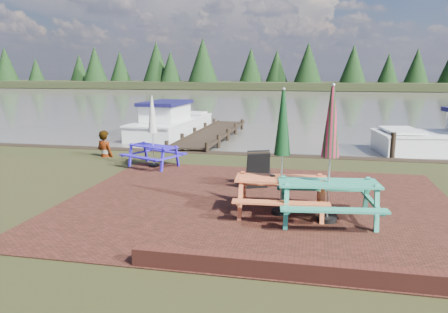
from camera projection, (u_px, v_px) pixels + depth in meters
ground at (251, 218)px, 9.22m from camera, size 120.00×120.00×0.00m
paving at (257, 204)px, 10.17m from camera, size 9.00×7.50×0.02m
brick_wall at (371, 271)px, 6.44m from camera, size 6.21×1.79×0.30m
water at (303, 100)px, 44.73m from camera, size 120.00×60.00×0.02m
far_treeline at (309, 69)px, 71.93m from camera, size 120.00×10.00×8.10m
picnic_table_teal at (329, 176)px, 8.78m from camera, size 2.22×2.03×2.78m
picnic_table_red at (282, 172)px, 9.25m from camera, size 2.06×1.86×2.69m
picnic_table_blue at (153, 142)px, 13.95m from camera, size 2.08×1.99×2.27m
chalkboard at (258, 170)px, 11.42m from camera, size 0.65×0.78×0.97m
jetty at (213, 133)px, 20.72m from camera, size 1.76×9.08×1.00m
boat_jetty at (171, 124)px, 22.04m from camera, size 2.61×6.77×1.93m
person at (104, 131)px, 15.55m from camera, size 0.79×0.64×1.88m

